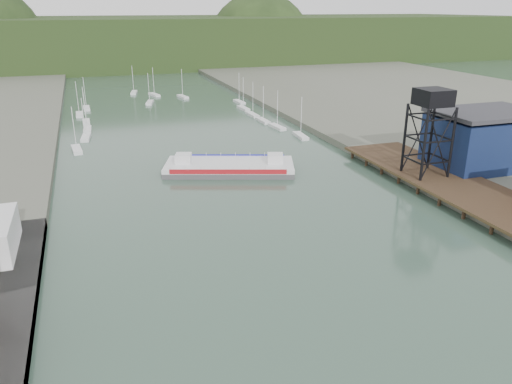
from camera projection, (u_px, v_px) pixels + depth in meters
east_pier at (482, 197)px, 83.74m from camera, size 14.00×70.00×2.45m
lift_tower at (433, 103)px, 89.86m from camera, size 6.50×6.50×16.00m
blue_shed at (484, 140)px, 99.17m from camera, size 20.50×14.50×11.30m
marina_sailboats at (169, 114)px, 156.00m from camera, size 57.71×92.65×0.90m
distant_hills at (115, 45)px, 295.70m from camera, size 500.00×120.00×80.00m
chain_ferry at (229, 167)px, 102.37m from camera, size 28.05×18.30×3.76m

